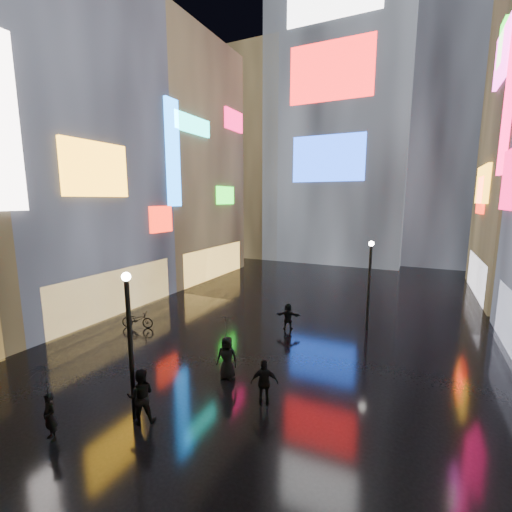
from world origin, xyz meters
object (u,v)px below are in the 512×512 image
Objects in this scene: pedestrian_0 at (50,416)px; pedestrian_3 at (264,382)px; lamp_near at (130,338)px; bicycle at (138,320)px; lamp_far at (369,280)px.

pedestrian_0 is 0.90× the size of pedestrian_3.
bicycle is (-6.18, 6.49, -2.44)m from lamp_near.
lamp_near is at bearing 13.49° from pedestrian_3.
lamp_near is at bearing -155.53° from bicycle.
pedestrian_0 is (-7.74, -14.11, -2.17)m from lamp_far.
lamp_far is 13.78m from bicycle.
pedestrian_3 is (-2.40, -9.48, -2.08)m from lamp_far.
pedestrian_3 is 10.61m from bicycle.
bicycle is at bearing 126.82° from pedestrian_0.
lamp_far is 10.00m from pedestrian_3.
lamp_far is 3.34× the size of pedestrian_0.
lamp_far is at bearing 63.34° from lamp_near.
pedestrian_0 is at bearing 18.30° from pedestrian_3.
lamp_far is at bearing -84.26° from bicycle.
pedestrian_3 is at bearing -104.19° from lamp_far.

